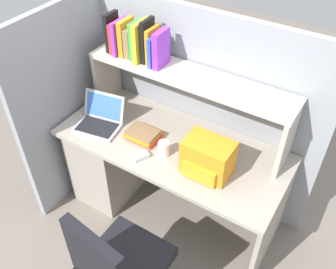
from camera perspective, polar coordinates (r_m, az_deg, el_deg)
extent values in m
plane|color=slate|center=(3.12, 0.50, -11.30)|extent=(8.00, 8.00, 0.00)
cube|color=#AAA093|center=(2.59, 0.59, -1.63)|extent=(1.60, 0.70, 0.03)
cube|color=#9D9388|center=(3.09, -8.20, -2.89)|extent=(0.40, 0.64, 0.70)
cube|color=#9D9388|center=(2.68, 15.27, -13.39)|extent=(0.03, 0.64, 0.70)
cube|color=gray|center=(2.81, 4.68, 3.75)|extent=(1.84, 0.05, 1.55)
cube|color=gray|center=(2.96, -14.14, 4.68)|extent=(0.05, 1.06, 1.55)
cube|color=#B3A99C|center=(2.92, -9.17, 8.91)|extent=(0.03, 0.28, 0.42)
cube|color=#B3A99C|center=(2.40, 17.60, -0.91)|extent=(0.03, 0.28, 0.42)
cube|color=beige|center=(2.45, 3.14, 8.83)|extent=(1.44, 0.28, 0.03)
cube|color=black|center=(2.68, -8.46, 15.11)|extent=(0.03, 0.13, 0.27)
cube|color=red|center=(2.67, -7.78, 14.39)|extent=(0.03, 0.14, 0.22)
cube|color=purple|center=(2.64, -7.20, 14.46)|extent=(0.03, 0.17, 0.24)
cube|color=orange|center=(2.62, -6.36, 14.43)|extent=(0.04, 0.15, 0.25)
cube|color=olive|center=(2.61, -5.51, 13.77)|extent=(0.04, 0.14, 0.20)
cube|color=green|center=(2.57, -4.81, 14.05)|extent=(0.03, 0.14, 0.26)
cube|color=yellow|center=(2.54, -4.06, 13.89)|extent=(0.04, 0.17, 0.27)
cube|color=black|center=(2.52, -3.11, 13.99)|extent=(0.03, 0.14, 0.29)
cube|color=orange|center=(2.52, -2.38, 13.32)|extent=(0.03, 0.14, 0.24)
cube|color=blue|center=(2.50, -1.88, 12.67)|extent=(0.03, 0.16, 0.20)
cube|color=purple|center=(2.47, -1.06, 12.80)|extent=(0.04, 0.15, 0.25)
cube|color=#B7BABF|center=(2.74, -10.53, 1.09)|extent=(0.34, 0.27, 0.02)
cube|color=black|center=(2.73, -10.66, 1.14)|extent=(0.30, 0.22, 0.00)
cube|color=#B7BABF|center=(2.75, -9.61, 4.29)|extent=(0.32, 0.13, 0.19)
cube|color=#3F72CC|center=(2.75, -9.68, 4.21)|extent=(0.28, 0.11, 0.16)
cube|color=orange|center=(2.33, 6.06, -3.40)|extent=(0.30, 0.20, 0.23)
cube|color=#FFA123|center=(2.30, 4.75, -5.90)|extent=(0.22, 0.04, 0.11)
cube|color=silver|center=(2.47, -4.16, -3.30)|extent=(0.10, 0.12, 0.03)
cylinder|color=white|center=(2.47, -0.65, -2.13)|extent=(0.08, 0.08, 0.10)
cube|color=red|center=(2.62, -3.55, -0.41)|extent=(0.21, 0.16, 0.02)
cube|color=orange|center=(2.61, -3.80, 0.08)|extent=(0.22, 0.18, 0.02)
cube|color=olive|center=(2.59, -3.87, 0.35)|extent=(0.21, 0.14, 0.03)
cube|color=black|center=(2.36, -6.22, -18.53)|extent=(0.44, 0.44, 0.08)
cube|color=black|center=(2.07, -10.83, -18.40)|extent=(0.40, 0.11, 0.44)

